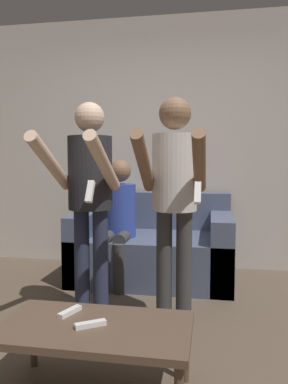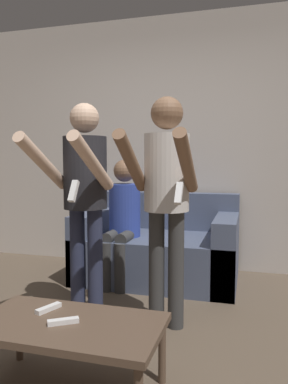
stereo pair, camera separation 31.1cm
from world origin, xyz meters
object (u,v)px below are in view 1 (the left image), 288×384
person_standing_right (174,187)px  coffee_table (94,332)px  person_standing_left (89,187)px  remote_near (90,324)px  couch (153,249)px  remote_far (70,312)px  person_seated (119,216)px

person_standing_right → coffee_table: (-0.30, -0.86, -0.65)m
coffee_table → person_standing_left: bearing=109.4°
person_standing_left → coffee_table: bearing=-70.6°
person_standing_left → remote_near: size_ratio=10.80×
couch → remote_far: bearing=-95.1°
person_seated → remote_near: 1.76m
coffee_table → remote_far: (-0.16, 0.10, 0.05)m
person_standing_left → coffee_table: (0.30, -0.85, -0.64)m
coffee_table → remote_far: size_ratio=6.10×
person_standing_left → couch: bearing=74.2°
couch → coffee_table: couch is taller
person_standing_right → remote_far: 1.07m
couch → person_standing_left: (-0.30, -1.06, 0.68)m
person_standing_left → person_seated: person_standing_left is taller
person_standing_left → person_standing_right: 0.60m
person_seated → remote_near: bearing=-80.6°
remote_near → coffee_table: bearing=63.9°
person_standing_right → person_seated: bearing=125.8°
coffee_table → remote_near: remote_near is taller
person_seated → remote_near: size_ratio=8.06×
coffee_table → remote_far: remote_far is taller
person_standing_right → remote_near: person_standing_right is taller
remote_far → remote_near: bearing=-39.4°
person_standing_left → remote_near: 1.10m
couch → person_seated: size_ratio=1.29×
remote_far → person_seated: bearing=94.8°
person_seated → coffee_table: person_seated is taller
coffee_table → remote_near: (-0.01, -0.02, 0.05)m
couch → coffee_table: size_ratio=1.62×
couch → coffee_table: bearing=-90.0°
person_standing_left → remote_near: person_standing_left is taller
couch → remote_near: couch is taller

